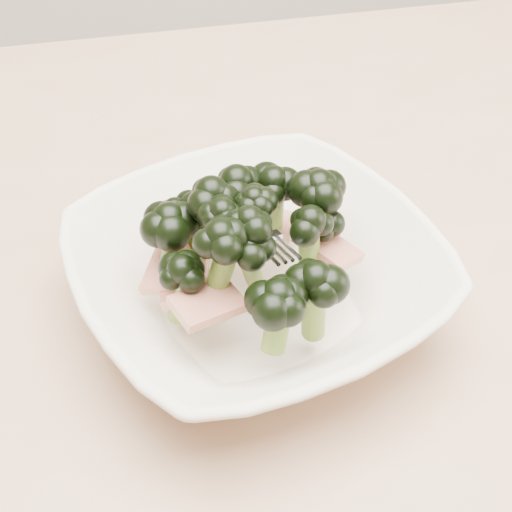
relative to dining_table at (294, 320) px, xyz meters
name	(u,v)px	position (x,y,z in m)	size (l,w,h in m)	color
dining_table	(294,320)	(0.00, 0.00, 0.00)	(1.20, 0.80, 0.75)	tan
broccoli_dish	(254,268)	(-0.05, -0.07, 0.14)	(0.31, 0.31, 0.11)	beige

